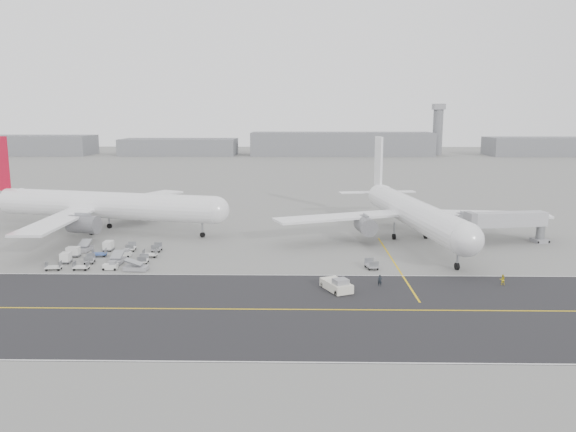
{
  "coord_description": "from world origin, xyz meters",
  "views": [
    {
      "loc": [
        13.43,
        -87.74,
        25.15
      ],
      "look_at": [
        11.66,
        12.0,
        6.94
      ],
      "focal_mm": 35.0,
      "sensor_mm": 36.0,
      "label": 1
    }
  ],
  "objects_px": {
    "airliner_b": "(411,212)",
    "ground_crew_b": "(502,280)",
    "control_tower": "(438,128)",
    "jet_bridge": "(507,221)",
    "airliner_a": "(101,205)",
    "pushback_tug": "(337,285)",
    "ground_crew_a": "(380,281)"
  },
  "relations": [
    {
      "from": "airliner_b",
      "to": "jet_bridge",
      "type": "height_order",
      "value": "airliner_b"
    },
    {
      "from": "airliner_a",
      "to": "jet_bridge",
      "type": "xyz_separation_m",
      "value": [
        83.46,
        -9.96,
        -1.36
      ]
    },
    {
      "from": "ground_crew_a",
      "to": "ground_crew_b",
      "type": "bearing_deg",
      "value": 14.86
    },
    {
      "from": "control_tower",
      "to": "airliner_a",
      "type": "relative_size",
      "value": 0.54
    },
    {
      "from": "pushback_tug",
      "to": "ground_crew_a",
      "type": "distance_m",
      "value": 6.88
    },
    {
      "from": "airliner_b",
      "to": "ground_crew_b",
      "type": "bearing_deg",
      "value": -83.98
    },
    {
      "from": "airliner_b",
      "to": "pushback_tug",
      "type": "distance_m",
      "value": 38.45
    },
    {
      "from": "airliner_b",
      "to": "jet_bridge",
      "type": "relative_size",
      "value": 3.31
    },
    {
      "from": "airliner_a",
      "to": "ground_crew_b",
      "type": "xyz_separation_m",
      "value": [
        73.0,
        -37.23,
        -5.04
      ]
    },
    {
      "from": "airliner_b",
      "to": "ground_crew_b",
      "type": "relative_size",
      "value": 35.58
    },
    {
      "from": "pushback_tug",
      "to": "jet_bridge",
      "type": "distance_m",
      "value": 46.89
    },
    {
      "from": "airliner_b",
      "to": "ground_crew_a",
      "type": "xyz_separation_m",
      "value": [
        -10.75,
        -31.78,
        -4.82
      ]
    },
    {
      "from": "jet_bridge",
      "to": "ground_crew_a",
      "type": "bearing_deg",
      "value": -145.5
    },
    {
      "from": "control_tower",
      "to": "ground_crew_b",
      "type": "xyz_separation_m",
      "value": [
        -56.01,
        -271.68,
        -15.45
      ]
    },
    {
      "from": "airliner_a",
      "to": "ground_crew_b",
      "type": "distance_m",
      "value": 82.1
    },
    {
      "from": "airliner_a",
      "to": "pushback_tug",
      "type": "bearing_deg",
      "value": -116.85
    },
    {
      "from": "airliner_a",
      "to": "airliner_b",
      "type": "xyz_separation_m",
      "value": [
        65.36,
        -6.53,
        -0.15
      ]
    },
    {
      "from": "pushback_tug",
      "to": "ground_crew_b",
      "type": "distance_m",
      "value": 25.12
    },
    {
      "from": "airliner_b",
      "to": "ground_crew_b",
      "type": "distance_m",
      "value": 32.01
    },
    {
      "from": "airliner_a",
      "to": "jet_bridge",
      "type": "height_order",
      "value": "airliner_a"
    },
    {
      "from": "ground_crew_a",
      "to": "airliner_a",
      "type": "bearing_deg",
      "value": 156.44
    },
    {
      "from": "airliner_a",
      "to": "airliner_b",
      "type": "bearing_deg",
      "value": -82.42
    },
    {
      "from": "airliner_b",
      "to": "ground_crew_a",
      "type": "distance_m",
      "value": 33.89
    },
    {
      "from": "control_tower",
      "to": "airliner_b",
      "type": "height_order",
      "value": "control_tower"
    },
    {
      "from": "jet_bridge",
      "to": "ground_crew_b",
      "type": "distance_m",
      "value": 29.44
    },
    {
      "from": "pushback_tug",
      "to": "airliner_b",
      "type": "bearing_deg",
      "value": 38.14
    },
    {
      "from": "airliner_b",
      "to": "jet_bridge",
      "type": "distance_m",
      "value": 18.46
    },
    {
      "from": "pushback_tug",
      "to": "jet_bridge",
      "type": "relative_size",
      "value": 0.41
    },
    {
      "from": "control_tower",
      "to": "pushback_tug",
      "type": "bearing_deg",
      "value": -106.39
    },
    {
      "from": "airliner_a",
      "to": "control_tower",
      "type": "bearing_deg",
      "value": -15.54
    },
    {
      "from": "airliner_a",
      "to": "pushback_tug",
      "type": "height_order",
      "value": "airliner_a"
    },
    {
      "from": "control_tower",
      "to": "pushback_tug",
      "type": "distance_m",
      "value": 287.07
    }
  ]
}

